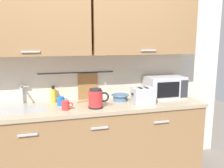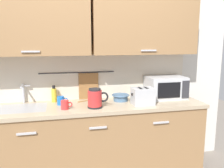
% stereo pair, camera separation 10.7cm
% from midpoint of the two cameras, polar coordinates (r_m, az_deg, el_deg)
% --- Properties ---
extents(counter_unit, '(2.53, 0.64, 0.90)m').
position_cam_midpoint_polar(counter_unit, '(2.83, -5.68, -13.70)').
color(counter_unit, '#997047').
rests_on(counter_unit, ground).
extents(back_wall_assembly, '(3.70, 0.41, 2.50)m').
position_cam_midpoint_polar(back_wall_assembly, '(2.81, -6.68, 8.60)').
color(back_wall_assembly, silver).
rests_on(back_wall_assembly, ground).
extents(sink_faucet, '(0.09, 0.17, 0.22)m').
position_cam_midpoint_polar(sink_faucet, '(2.85, -21.85, -1.76)').
color(sink_faucet, '#B2B5BA').
rests_on(sink_faucet, counter_unit).
extents(microwave, '(0.46, 0.35, 0.27)m').
position_cam_midpoint_polar(microwave, '(3.03, 11.48, -0.70)').
color(microwave, silver).
rests_on(microwave, counter_unit).
extents(electric_kettle, '(0.23, 0.16, 0.21)m').
position_cam_midpoint_polar(electric_kettle, '(2.53, -5.06, -3.51)').
color(electric_kettle, black).
rests_on(electric_kettle, counter_unit).
extents(dish_soap_bottle, '(0.06, 0.06, 0.20)m').
position_cam_midpoint_polar(dish_soap_bottle, '(2.83, -14.97, -2.63)').
color(dish_soap_bottle, yellow).
rests_on(dish_soap_bottle, counter_unit).
extents(mug_near_sink, '(0.12, 0.08, 0.09)m').
position_cam_midpoint_polar(mug_near_sink, '(2.52, -12.29, -5.04)').
color(mug_near_sink, red).
rests_on(mug_near_sink, counter_unit).
extents(mixing_bowl, '(0.21, 0.21, 0.08)m').
position_cam_midpoint_polar(mixing_bowl, '(2.83, 0.92, -3.15)').
color(mixing_bowl, '#4C7093').
rests_on(mixing_bowl, counter_unit).
extents(toaster, '(0.26, 0.17, 0.19)m').
position_cam_midpoint_polar(toaster, '(2.68, 6.33, -2.87)').
color(toaster, '#B7BABF').
rests_on(toaster, counter_unit).
extents(mug_by_kettle, '(0.12, 0.08, 0.09)m').
position_cam_midpoint_polar(mug_by_kettle, '(2.70, -13.31, -4.03)').
color(mug_by_kettle, blue).
rests_on(mug_by_kettle, counter_unit).
extents(wooden_spoon, '(0.26, 0.13, 0.01)m').
position_cam_midpoint_polar(wooden_spoon, '(2.86, -6.34, -3.88)').
color(wooden_spoon, '#9E7042').
rests_on(wooden_spoon, counter_unit).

